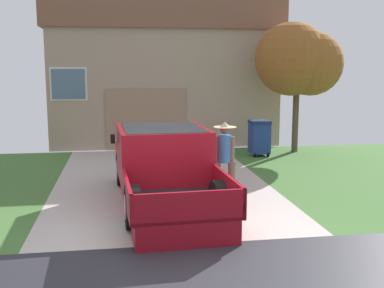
{
  "coord_description": "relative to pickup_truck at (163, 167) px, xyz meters",
  "views": [
    {
      "loc": [
        -1.0,
        -7.29,
        2.87
      ],
      "look_at": [
        0.57,
        2.83,
        1.19
      ],
      "focal_mm": 44.21,
      "sensor_mm": 36.0,
      "label": 1
    }
  ],
  "objects": [
    {
      "name": "front_yard_tree",
      "position": [
        4.98,
        5.04,
        2.34
      ],
      "size": [
        2.87,
        2.41,
        4.33
      ],
      "color": "brown",
      "rests_on": "ground"
    },
    {
      "name": "pickup_truck",
      "position": [
        0.0,
        0.0,
        0.0
      ],
      "size": [
        2.2,
        5.12,
        1.58
      ],
      "rotation": [
        0.0,
        0.0,
        0.05
      ],
      "color": "maroon",
      "rests_on": "ground"
    },
    {
      "name": "person_with_hat",
      "position": [
        1.32,
        -0.14,
        0.21
      ],
      "size": [
        0.5,
        0.5,
        1.71
      ],
      "rotation": [
        0.0,
        0.0,
        2.8
      ],
      "color": "brown",
      "rests_on": "ground"
    },
    {
      "name": "house_with_garage",
      "position": [
        0.78,
        9.47,
        1.92
      ],
      "size": [
        8.52,
        6.21,
        5.22
      ],
      "color": "tan",
      "rests_on": "ground"
    },
    {
      "name": "handbag",
      "position": [
        1.4,
        -0.31,
        -0.6
      ],
      "size": [
        0.3,
        0.18,
        0.4
      ],
      "color": "#232328",
      "rests_on": "ground"
    },
    {
      "name": "wheeled_trash_bin",
      "position": [
        3.59,
        4.74,
        -0.1
      ],
      "size": [
        0.6,
        0.72,
        1.15
      ],
      "color": "navy",
      "rests_on": "ground"
    }
  ]
}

